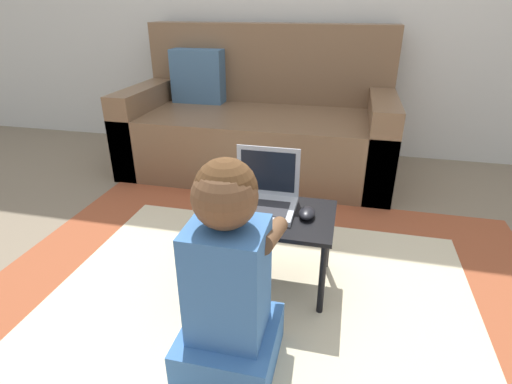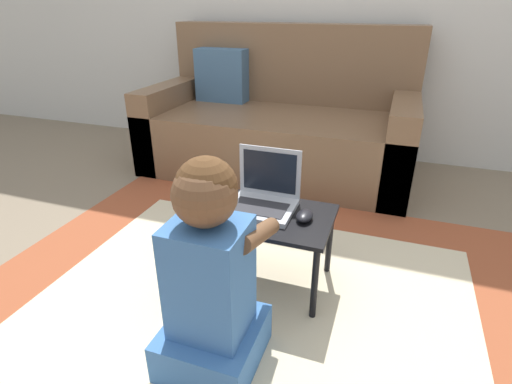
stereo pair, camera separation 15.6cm
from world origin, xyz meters
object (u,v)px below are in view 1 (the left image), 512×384
at_px(laptop, 264,198).
at_px(computer_mouse, 307,213).
at_px(laptop_desk, 267,222).
at_px(person_seated, 229,281).
at_px(couch, 259,124).

height_order(laptop, computer_mouse, laptop).
distance_m(laptop_desk, computer_mouse, 0.16).
relative_size(laptop, person_seated, 0.37).
xyz_separation_m(couch, computer_mouse, (0.47, -1.26, 0.03)).
bearing_deg(computer_mouse, person_seated, -111.92).
height_order(laptop, person_seated, person_seated).
distance_m(laptop, person_seated, 0.48).
distance_m(couch, person_seated, 1.72).
bearing_deg(couch, person_seated, -80.16).
height_order(laptop_desk, person_seated, person_seated).
height_order(laptop_desk, computer_mouse, computer_mouse).
bearing_deg(laptop_desk, computer_mouse, 1.32).
height_order(couch, person_seated, couch).
relative_size(laptop_desk, computer_mouse, 5.40).
bearing_deg(laptop, laptop_desk, -60.36).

